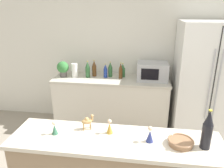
{
  "coord_description": "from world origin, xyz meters",
  "views": [
    {
      "loc": [
        0.1,
        -0.98,
        2.01
      ],
      "look_at": [
        -0.24,
        1.46,
        1.13
      ],
      "focal_mm": 35.0,
      "sensor_mm": 36.0,
      "label": 1
    }
  ],
  "objects_px": {
    "back_bottle_1": "(110,70)",
    "wine_bottle": "(207,130)",
    "back_bottle_5": "(105,71)",
    "wise_man_figurine_purple": "(55,129)",
    "back_bottle_0": "(121,71)",
    "back_bottle_4": "(88,70)",
    "potted_plant": "(63,68)",
    "back_bottle_3": "(123,71)",
    "wise_man_figurine_blue": "(110,127)",
    "camel_figurine": "(87,121)",
    "paper_towel_roll": "(75,70)",
    "microwave": "(152,71)",
    "refrigerator": "(205,83)",
    "back_bottle_2": "(94,69)",
    "fruit_bowl": "(181,142)",
    "wise_man_figurine_crimson": "(150,135)"
  },
  "relations": [
    {
      "from": "back_bottle_1",
      "to": "wine_bottle",
      "type": "height_order",
      "value": "wine_bottle"
    },
    {
      "from": "back_bottle_5",
      "to": "wise_man_figurine_purple",
      "type": "bearing_deg",
      "value": -93.33
    },
    {
      "from": "back_bottle_0",
      "to": "back_bottle_4",
      "type": "bearing_deg",
      "value": -178.77
    },
    {
      "from": "potted_plant",
      "to": "back_bottle_4",
      "type": "xyz_separation_m",
      "value": [
        0.41,
        0.03,
        -0.02
      ]
    },
    {
      "from": "back_bottle_3",
      "to": "potted_plant",
      "type": "bearing_deg",
      "value": -172.48
    },
    {
      "from": "wise_man_figurine_blue",
      "to": "back_bottle_5",
      "type": "bearing_deg",
      "value": 100.85
    },
    {
      "from": "back_bottle_1",
      "to": "wise_man_figurine_purple",
      "type": "height_order",
      "value": "back_bottle_1"
    },
    {
      "from": "camel_figurine",
      "to": "wise_man_figurine_purple",
      "type": "bearing_deg",
      "value": -155.12
    },
    {
      "from": "paper_towel_roll",
      "to": "microwave",
      "type": "height_order",
      "value": "microwave"
    },
    {
      "from": "refrigerator",
      "to": "back_bottle_0",
      "type": "height_order",
      "value": "refrigerator"
    },
    {
      "from": "back_bottle_2",
      "to": "back_bottle_4",
      "type": "distance_m",
      "value": 0.12
    },
    {
      "from": "back_bottle_0",
      "to": "back_bottle_2",
      "type": "bearing_deg",
      "value": 171.57
    },
    {
      "from": "microwave",
      "to": "fruit_bowl",
      "type": "bearing_deg",
      "value": -85.15
    },
    {
      "from": "wise_man_figurine_blue",
      "to": "wise_man_figurine_purple",
      "type": "relative_size",
      "value": 1.07
    },
    {
      "from": "microwave",
      "to": "camel_figurine",
      "type": "xyz_separation_m",
      "value": [
        -0.62,
        -1.76,
        0.03
      ]
    },
    {
      "from": "microwave",
      "to": "wise_man_figurine_crimson",
      "type": "xyz_separation_m",
      "value": [
        -0.08,
        -1.88,
        0.01
      ]
    },
    {
      "from": "wise_man_figurine_blue",
      "to": "camel_figurine",
      "type": "bearing_deg",
      "value": 169.16
    },
    {
      "from": "refrigerator",
      "to": "camel_figurine",
      "type": "distance_m",
      "value": 2.18
    },
    {
      "from": "back_bottle_1",
      "to": "back_bottle_4",
      "type": "bearing_deg",
      "value": -166.31
    },
    {
      "from": "camel_figurine",
      "to": "back_bottle_1",
      "type": "bearing_deg",
      "value": 92.24
    },
    {
      "from": "microwave",
      "to": "back_bottle_1",
      "type": "height_order",
      "value": "microwave"
    },
    {
      "from": "camel_figurine",
      "to": "paper_towel_roll",
      "type": "bearing_deg",
      "value": 110.78
    },
    {
      "from": "wise_man_figurine_purple",
      "to": "back_bottle_1",
      "type": "bearing_deg",
      "value": 84.59
    },
    {
      "from": "back_bottle_0",
      "to": "camel_figurine",
      "type": "height_order",
      "value": "back_bottle_0"
    },
    {
      "from": "paper_towel_roll",
      "to": "camel_figurine",
      "type": "height_order",
      "value": "paper_towel_roll"
    },
    {
      "from": "fruit_bowl",
      "to": "wise_man_figurine_purple",
      "type": "xyz_separation_m",
      "value": [
        -1.03,
        0.01,
        0.03
      ]
    },
    {
      "from": "back_bottle_2",
      "to": "wine_bottle",
      "type": "relative_size",
      "value": 0.86
    },
    {
      "from": "wine_bottle",
      "to": "wise_man_figurine_crimson",
      "type": "bearing_deg",
      "value": 177.1
    },
    {
      "from": "wine_bottle",
      "to": "wise_man_figurine_purple",
      "type": "xyz_separation_m",
      "value": [
        -1.21,
        0.02,
        -0.1
      ]
    },
    {
      "from": "back_bottle_2",
      "to": "camel_figurine",
      "type": "height_order",
      "value": "back_bottle_2"
    },
    {
      "from": "back_bottle_0",
      "to": "wise_man_figurine_blue",
      "type": "bearing_deg",
      "value": -87.03
    },
    {
      "from": "microwave",
      "to": "wise_man_figurine_blue",
      "type": "height_order",
      "value": "microwave"
    },
    {
      "from": "camel_figurine",
      "to": "wise_man_figurine_blue",
      "type": "bearing_deg",
      "value": -10.84
    },
    {
      "from": "wise_man_figurine_crimson",
      "to": "wise_man_figurine_blue",
      "type": "bearing_deg",
      "value": 166.79
    },
    {
      "from": "potted_plant",
      "to": "wine_bottle",
      "type": "xyz_separation_m",
      "value": [
        1.8,
        -1.85,
        0.1
      ]
    },
    {
      "from": "camel_figurine",
      "to": "wise_man_figurine_blue",
      "type": "distance_m",
      "value": 0.21
    },
    {
      "from": "potted_plant",
      "to": "back_bottle_3",
      "type": "bearing_deg",
      "value": 7.52
    },
    {
      "from": "potted_plant",
      "to": "back_bottle_0",
      "type": "xyz_separation_m",
      "value": [
        0.96,
        0.04,
        -0.02
      ]
    },
    {
      "from": "potted_plant",
      "to": "fruit_bowl",
      "type": "height_order",
      "value": "potted_plant"
    },
    {
      "from": "back_bottle_2",
      "to": "camel_figurine",
      "type": "relative_size",
      "value": 2.02
    },
    {
      "from": "wise_man_figurine_crimson",
      "to": "microwave",
      "type": "bearing_deg",
      "value": 87.6
    },
    {
      "from": "paper_towel_roll",
      "to": "wine_bottle",
      "type": "xyz_separation_m",
      "value": [
        1.61,
        -1.87,
        0.13
      ]
    },
    {
      "from": "back_bottle_0",
      "to": "back_bottle_5",
      "type": "xyz_separation_m",
      "value": [
        -0.25,
        0.03,
        -0.02
      ]
    },
    {
      "from": "back_bottle_4",
      "to": "wine_bottle",
      "type": "relative_size",
      "value": 0.85
    },
    {
      "from": "back_bottle_2",
      "to": "back_bottle_4",
      "type": "xyz_separation_m",
      "value": [
        -0.09,
        -0.08,
        -0.0
      ]
    },
    {
      "from": "paper_towel_roll",
      "to": "camel_figurine",
      "type": "relative_size",
      "value": 1.68
    },
    {
      "from": "back_bottle_5",
      "to": "fruit_bowl",
      "type": "xyz_separation_m",
      "value": [
        0.92,
        -1.9,
        0.01
      ]
    },
    {
      "from": "microwave",
      "to": "back_bottle_0",
      "type": "xyz_separation_m",
      "value": [
        -0.51,
        -0.01,
        -0.01
      ]
    },
    {
      "from": "back_bottle_4",
      "to": "paper_towel_roll",
      "type": "bearing_deg",
      "value": -177.74
    },
    {
      "from": "potted_plant",
      "to": "fruit_bowl",
      "type": "bearing_deg",
      "value": -48.45
    }
  ]
}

